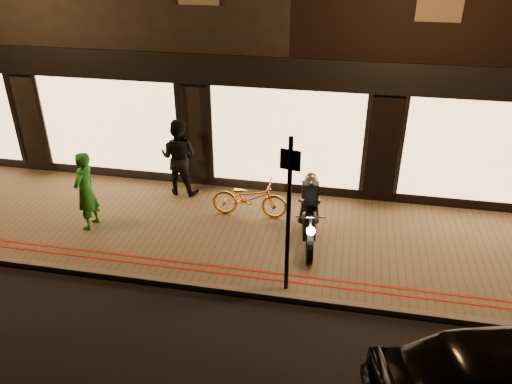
{
  "coord_description": "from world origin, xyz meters",
  "views": [
    {
      "loc": [
        1.44,
        -7.05,
        6.03
      ],
      "look_at": [
        -0.36,
        2.06,
        1.1
      ],
      "focal_mm": 35.0,
      "sensor_mm": 36.0,
      "label": 1
    }
  ],
  "objects_px": {
    "sign_post": "(289,210)",
    "person_green": "(85,191)",
    "bicycle_gold": "(249,198)",
    "motorcycle": "(309,218)"
  },
  "relations": [
    {
      "from": "motorcycle",
      "to": "person_green",
      "type": "distance_m",
      "value": 4.84
    },
    {
      "from": "motorcycle",
      "to": "person_green",
      "type": "relative_size",
      "value": 1.09
    },
    {
      "from": "sign_post",
      "to": "bicycle_gold",
      "type": "relative_size",
      "value": 1.72
    },
    {
      "from": "motorcycle",
      "to": "bicycle_gold",
      "type": "xyz_separation_m",
      "value": [
        -1.45,
        0.87,
        -0.16
      ]
    },
    {
      "from": "sign_post",
      "to": "motorcycle",
      "type": "bearing_deg",
      "value": 81.3
    },
    {
      "from": "sign_post",
      "to": "person_green",
      "type": "xyz_separation_m",
      "value": [
        -4.58,
        1.31,
        -0.79
      ]
    },
    {
      "from": "motorcycle",
      "to": "bicycle_gold",
      "type": "distance_m",
      "value": 1.7
    },
    {
      "from": "sign_post",
      "to": "person_green",
      "type": "relative_size",
      "value": 1.69
    },
    {
      "from": "motorcycle",
      "to": "bicycle_gold",
      "type": "height_order",
      "value": "motorcycle"
    },
    {
      "from": "sign_post",
      "to": "bicycle_gold",
      "type": "bearing_deg",
      "value": 116.06
    }
  ]
}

